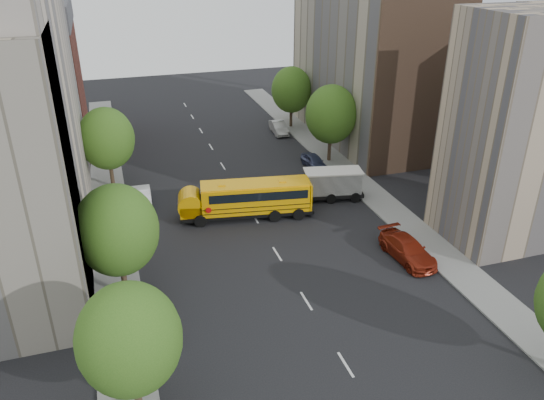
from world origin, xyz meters
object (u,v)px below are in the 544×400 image
street_tree_0 (130,339)px  parked_car_5 (279,128)px  parked_car_3 (407,249)px  parked_car_1 (141,197)px  parked_car_0 (154,318)px  street_tree_5 (291,90)px  safari_truck (328,184)px  parked_car_4 (314,161)px  street_tree_1 (117,230)px  school_bus (245,198)px  street_tree_4 (331,114)px  street_tree_2 (107,139)px

street_tree_0 → parked_car_5: (19.80, 38.18, -3.93)m
parked_car_3 → parked_car_5: (0.00, 29.64, -0.06)m
parked_car_1 → parked_car_0: bearing=89.9°
street_tree_5 → parked_car_1: street_tree_5 is taller
street_tree_5 → parked_car_5: street_tree_5 is taller
safari_truck → parked_car_4: 7.29m
parked_car_1 → parked_car_4: (17.60, 3.35, -0.12)m
street_tree_1 → school_bus: 13.78m
street_tree_0 → school_bus: size_ratio=0.66×
school_bus → safari_truck: bearing=17.3°
safari_truck → street_tree_1: bearing=-140.5°
street_tree_0 → school_bus: 21.41m
street_tree_0 → street_tree_4: (22.00, 28.00, 0.43)m
street_tree_0 → street_tree_4: bearing=51.8°
parked_car_3 → street_tree_4: bearing=79.3°
street_tree_0 → safari_truck: 27.01m
street_tree_2 → parked_car_4: (19.80, -1.27, -4.14)m
school_bus → street_tree_0: bearing=-110.0°
street_tree_1 → school_bus: (10.34, 8.52, -3.21)m
street_tree_5 → parked_car_4: street_tree_5 is taller
street_tree_0 → parked_car_4: size_ratio=1.84×
street_tree_5 → safari_truck: (-3.74, -20.35, -3.27)m
parked_car_1 → parked_car_3: 23.02m
street_tree_1 → street_tree_5: 37.20m
parked_car_3 → safari_truck: bearing=93.7°
parked_car_1 → parked_car_4: parked_car_1 is taller
street_tree_0 → parked_car_4: street_tree_0 is taller
street_tree_5 → parked_car_5: 4.90m
street_tree_4 → street_tree_5: street_tree_4 is taller
street_tree_2 → parked_car_5: (19.80, 10.18, -4.11)m
street_tree_5 → safari_truck: bearing=-100.4°
street_tree_2 → parked_car_3: size_ratio=1.44×
street_tree_2 → parked_car_5: bearing=27.2°
street_tree_2 → street_tree_5: (22.00, 12.00, -0.12)m
street_tree_5 → parked_car_0: bearing=-121.4°
parked_car_4 → parked_car_5: (0.00, 11.45, 0.03)m
parked_car_3 → parked_car_0: bearing=-177.2°
parked_car_1 → parked_car_5: bearing=-137.3°
street_tree_0 → parked_car_0: bearing=77.4°
street_tree_2 → parked_car_1: size_ratio=1.58×
street_tree_0 → parked_car_0: size_ratio=1.61×
parked_car_5 → street_tree_1: bearing=-121.3°
school_bus → parked_car_1: 9.53m
street_tree_4 → parked_car_0: size_ratio=1.76×
street_tree_2 → street_tree_4: bearing=0.0°
parked_car_0 → parked_car_1: 17.12m
school_bus → street_tree_1: bearing=-131.4°
street_tree_2 → street_tree_4: size_ratio=0.95×
safari_truck → parked_car_0: 21.53m
street_tree_0 → safari_truck: street_tree_0 is taller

